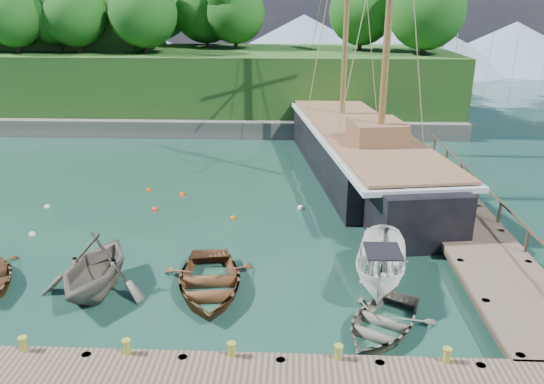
{
  "coord_description": "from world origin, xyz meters",
  "views": [
    {
      "loc": [
        3.67,
        -17.56,
        10.08
      ],
      "look_at": [
        2.72,
        4.73,
        2.0
      ],
      "focal_mm": 35.0,
      "sensor_mm": 36.0,
      "label": 1
    }
  ],
  "objects_px": {
    "cabin_boat_white": "(380,285)",
    "rowboat_2": "(209,291)",
    "rowboat_1": "(97,291)",
    "schooner": "(357,153)",
    "rowboat_3": "(381,331)"
  },
  "relations": [
    {
      "from": "rowboat_1",
      "to": "rowboat_2",
      "type": "relative_size",
      "value": 0.91
    },
    {
      "from": "schooner",
      "to": "rowboat_1",
      "type": "bearing_deg",
      "value": -135.43
    },
    {
      "from": "cabin_boat_white",
      "to": "schooner",
      "type": "xyz_separation_m",
      "value": [
        0.58,
        13.99,
        1.22
      ]
    },
    {
      "from": "rowboat_1",
      "to": "cabin_boat_white",
      "type": "height_order",
      "value": "rowboat_1"
    },
    {
      "from": "cabin_boat_white",
      "to": "rowboat_2",
      "type": "bearing_deg",
      "value": -161.98
    },
    {
      "from": "rowboat_1",
      "to": "rowboat_2",
      "type": "bearing_deg",
      "value": 6.27
    },
    {
      "from": "rowboat_2",
      "to": "rowboat_3",
      "type": "height_order",
      "value": "rowboat_2"
    },
    {
      "from": "rowboat_2",
      "to": "cabin_boat_white",
      "type": "relative_size",
      "value": 1.02
    },
    {
      "from": "rowboat_1",
      "to": "schooner",
      "type": "distance_m",
      "value": 18.57
    },
    {
      "from": "rowboat_2",
      "to": "rowboat_1",
      "type": "bearing_deg",
      "value": 174.18
    },
    {
      "from": "rowboat_1",
      "to": "rowboat_2",
      "type": "xyz_separation_m",
      "value": [
        4.12,
        0.19,
        0.0
      ]
    },
    {
      "from": "rowboat_1",
      "to": "rowboat_2",
      "type": "height_order",
      "value": "rowboat_1"
    },
    {
      "from": "schooner",
      "to": "rowboat_3",
      "type": "bearing_deg",
      "value": -102.13
    },
    {
      "from": "rowboat_3",
      "to": "schooner",
      "type": "height_order",
      "value": "schooner"
    },
    {
      "from": "rowboat_2",
      "to": "rowboat_3",
      "type": "xyz_separation_m",
      "value": [
        5.96,
        -2.23,
        0.0
      ]
    }
  ]
}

